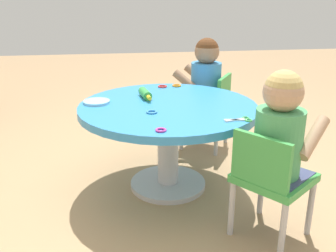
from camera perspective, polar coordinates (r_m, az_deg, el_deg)
ground_plane at (r=2.29m, az=-0.00°, el=-8.91°), size 10.00×10.00×0.00m
craft_table at (r=2.13m, az=-0.00°, el=0.50°), size 0.98×0.98×0.50m
child_chair_left at (r=1.77m, az=15.06°, el=-7.62°), size 0.42×0.42×0.54m
seated_child_left at (r=1.71m, az=16.40°, el=-0.40°), size 0.42×0.44×0.51m
child_chair_right at (r=2.74m, az=6.25°, el=2.87°), size 0.41×0.41×0.54m
seated_child_right at (r=2.70m, az=5.61°, el=7.57°), size 0.41×0.44×0.51m
rolling_pin at (r=2.23m, az=-3.44°, el=4.87°), size 0.23×0.07×0.05m
craft_scissors at (r=1.88m, az=10.97°, el=0.96°), size 0.08×0.14×0.01m
playdough_blob_0 at (r=2.16m, az=-10.62°, el=3.57°), size 0.15×0.15×0.01m
cookie_cutter_0 at (r=1.95m, az=-2.44°, el=2.12°), size 0.06×0.06×0.01m
cookie_cutter_1 at (r=2.47m, az=-0.84°, el=5.95°), size 0.06×0.06×0.01m
cookie_cutter_2 at (r=1.70m, az=-1.07°, el=-0.60°), size 0.05×0.05×0.01m
cookie_cutter_3 at (r=2.50m, az=1.31°, el=6.07°), size 0.06×0.06×0.01m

